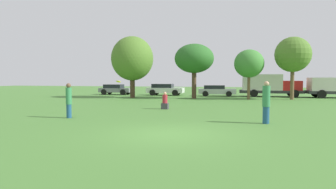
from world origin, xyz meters
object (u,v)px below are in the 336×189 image
Objects in this scene: parked_car_white at (165,89)px; delivery_truck_red at (269,85)px; tree_3 at (293,55)px; delivery_truck_yellow at (333,87)px; tree_0 at (132,59)px; tree_2 at (249,64)px; tree_1 at (194,59)px; person_catcher at (266,102)px; parked_car_silver at (217,90)px; bystander_sitting at (165,102)px; frisbee at (118,82)px; person_thrower at (69,100)px; parked_car_grey at (115,89)px.

parked_car_white is 0.66× the size of delivery_truck_red.
tree_3 reaches higher than delivery_truck_yellow.
tree_0 is 1.34× the size of tree_2.
tree_1 is at bearing 178.54° from tree_2.
parked_car_white is 0.83× the size of delivery_truck_yellow.
person_catcher is 0.32× the size of tree_3.
parked_car_silver is (-3.76, 19.72, -0.30)m from person_catcher.
delivery_truck_red reaches higher than parked_car_silver.
bystander_sitting is 17.27m from delivery_truck_red.
delivery_truck_yellow is (13.87, 14.98, 0.70)m from bystander_sitting.
person_catcher is 7.60m from bystander_sitting.
tree_1 is at bearing -50.60° from parked_car_white.
frisbee is at bearing -71.34° from tree_0.
bystander_sitting is at bearing 53.26° from person_thrower.
parked_car_grey is at bearing -53.99° from person_catcher.
person_thrower is at bearing -120.53° from delivery_truck_red.
delivery_truck_red is (11.71, 0.13, 0.58)m from parked_car_white.
tree_3 reaches higher than frisbee.
tree_2 is at bearing -55.56° from parked_car_silver.
parked_car_silver is (5.65, 20.20, -0.25)m from person_thrower.
delivery_truck_red is at bearing -98.02° from person_catcher.
person_thrower is at bearing -119.83° from tree_2.
tree_3 is at bearing -105.36° from person_catcher.
person_catcher is at bearing 0.00° from person_thrower.
parked_car_grey is at bearing 177.36° from delivery_truck_yellow.
bystander_sitting is 20.43m from delivery_truck_yellow.
tree_0 reaches higher than person_thrower.
tree_1 is at bearing -164.06° from delivery_truck_yellow.
parked_car_silver is at bearing 153.33° from tree_3.
person_thrower is 21.58m from parked_car_grey.
frisbee is 0.04× the size of tree_3.
delivery_truck_yellow is at bearing 47.19° from bystander_sitting.
person_catcher is 0.45× the size of parked_car_silver.
tree_3 is 8.91m from parked_car_silver.
delivery_truck_red is at bearing 67.14° from frisbee.
tree_0 is 1.51× the size of parked_car_silver.
person_thrower is 0.26× the size of delivery_truck_red.
tree_3 is at bearing 4.43° from tree_1.
tree_0 is at bearing -151.86° from parked_car_silver.
parked_car_grey is (-10.32, 15.17, 0.22)m from bystander_sitting.
frisbee is 15.75m from tree_1.
person_catcher reaches higher than parked_car_white.
person_catcher reaches higher than parked_car_silver.
delivery_truck_yellow is at bearing -1.73° from parked_car_silver.
person_catcher is at bearing -114.24° from delivery_truck_yellow.
bystander_sitting is (1.00, 5.06, -1.37)m from frisbee.
parked_car_grey is at bearing 156.13° from tree_1.
parked_car_silver is (3.08, 19.94, -1.18)m from frisbee.
frisbee is 20.65m from parked_car_white.
tree_3 is at bearing 50.09° from bystander_sitting.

